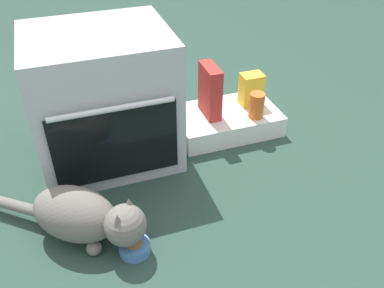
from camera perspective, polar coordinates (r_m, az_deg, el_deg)
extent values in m
plane|color=#284238|center=(1.84, -5.31, -9.51)|extent=(8.00, 8.00, 0.00)
cube|color=#B7BABF|center=(2.03, -12.04, 6.13)|extent=(0.65, 0.54, 0.65)
cube|color=black|center=(1.84, -10.34, -0.13)|extent=(0.55, 0.01, 0.36)
cylinder|color=silver|center=(1.70, -10.87, 4.72)|extent=(0.52, 0.02, 0.02)
cube|color=white|center=(2.32, 4.72, 3.23)|extent=(0.56, 0.35, 0.12)
cylinder|color=#4C7AB7|center=(1.70, -7.88, -13.90)|extent=(0.12, 0.12, 0.05)
sphere|color=brown|center=(1.68, -7.92, -13.53)|extent=(0.07, 0.07, 0.07)
ellipsoid|color=slate|center=(1.73, -15.80, -9.19)|extent=(0.42, 0.40, 0.22)
sphere|color=slate|center=(1.62, -9.14, -10.94)|extent=(0.16, 0.16, 0.16)
cone|color=slate|center=(1.60, -8.61, -8.34)|extent=(0.06, 0.06, 0.07)
cone|color=slate|center=(1.55, -10.13, -10.52)|extent=(0.06, 0.06, 0.07)
cylinder|color=slate|center=(1.93, -23.08, -7.80)|extent=(0.27, 0.23, 0.06)
sphere|color=slate|center=(1.78, -11.31, -11.00)|extent=(0.06, 0.06, 0.06)
sphere|color=slate|center=(1.71, -13.30, -13.72)|extent=(0.06, 0.06, 0.06)
cube|color=#B72D28|center=(2.19, 2.50, 7.26)|extent=(0.07, 0.18, 0.28)
cylinder|color=#D16023|center=(2.22, 8.86, 5.24)|extent=(0.08, 0.08, 0.14)
cube|color=yellow|center=(2.33, 8.13, 7.45)|extent=(0.12, 0.09, 0.18)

